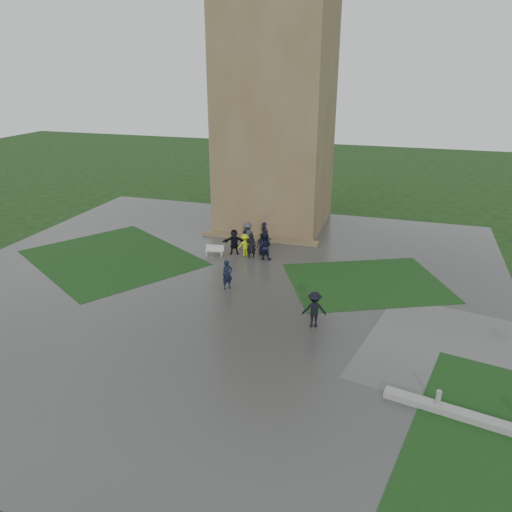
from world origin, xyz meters
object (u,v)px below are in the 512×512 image
(pedestrian_mid, at_px, (227,275))
(pedestrian_near, at_px, (314,309))
(bench, at_px, (215,250))
(tower, at_px, (276,111))

(pedestrian_mid, distance_m, pedestrian_near, 6.41)
(pedestrian_near, bearing_deg, pedestrian_mid, -42.97)
(bench, xyz_separation_m, pedestrian_near, (8.45, -7.74, 0.56))
(tower, height_order, pedestrian_mid, tower)
(bench, relative_size, pedestrian_near, 0.70)
(pedestrian_near, bearing_deg, bench, -58.35)
(pedestrian_mid, bearing_deg, tower, 46.31)
(bench, height_order, pedestrian_mid, pedestrian_mid)
(bench, distance_m, pedestrian_near, 11.47)
(bench, bearing_deg, pedestrian_near, -50.93)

